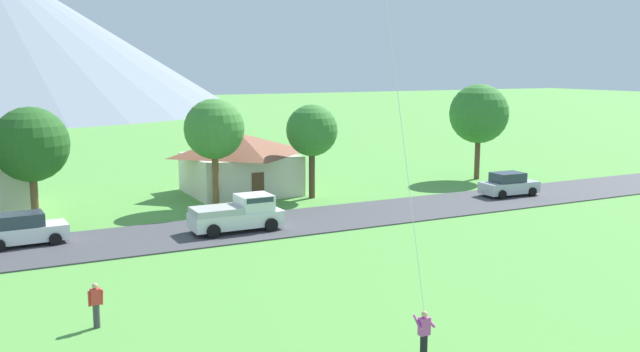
% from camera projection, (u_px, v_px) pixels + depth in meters
% --- Properties ---
extents(road_strip, '(160.00, 6.56, 0.08)m').
position_uv_depth(road_strip, '(236.00, 229.00, 39.66)').
color(road_strip, '#424247').
rests_on(road_strip, ground).
extents(mountain_west_ridge, '(89.44, 89.44, 25.57)m').
position_uv_depth(mountain_west_ridge, '(41.00, 51.00, 170.92)').
color(mountain_west_ridge, gray).
rests_on(mountain_west_ridge, ground).
extents(house_left_center, '(7.97, 7.47, 4.44)m').
position_uv_depth(house_left_center, '(240.00, 162.00, 50.67)').
color(house_left_center, beige).
rests_on(house_left_center, ground).
extents(tree_near_left, '(4.00, 4.00, 7.22)m').
position_uv_depth(tree_near_left, '(214.00, 130.00, 45.20)').
color(tree_near_left, brown).
rests_on(tree_near_left, ground).
extents(tree_left_of_center, '(4.85, 4.85, 7.86)m').
position_uv_depth(tree_left_of_center, '(479.00, 114.00, 56.31)').
color(tree_left_of_center, brown).
rests_on(tree_left_of_center, ground).
extents(tree_near_right, '(4.33, 4.33, 7.05)m').
position_uv_depth(tree_near_right, '(31.00, 145.00, 39.35)').
color(tree_near_right, brown).
rests_on(tree_near_right, ground).
extents(tree_far_right, '(3.64, 3.64, 6.66)m').
position_uv_depth(tree_far_right, '(312.00, 131.00, 48.29)').
color(tree_far_right, '#4C3823').
rests_on(tree_far_right, ground).
extents(parked_car_white_west_end, '(4.27, 2.22, 1.68)m').
position_uv_depth(parked_car_white_west_end, '(24.00, 230.00, 35.90)').
color(parked_car_white_west_end, white).
rests_on(parked_car_white_west_end, road_strip).
extents(parked_car_silver_mid_west, '(4.28, 2.23, 1.68)m').
position_uv_depth(parked_car_silver_mid_west, '(509.00, 185.00, 49.40)').
color(parked_car_silver_mid_west, '#B7BCC1').
rests_on(parked_car_silver_mid_west, road_strip).
extents(pickup_truck_white_west_side, '(5.20, 2.32, 1.99)m').
position_uv_depth(pickup_truck_white_west_side, '(239.00, 214.00, 38.93)').
color(pickup_truck_white_west_side, white).
rests_on(pickup_truck_white_west_side, road_strip).
extents(watcher_person, '(0.56, 0.24, 1.68)m').
position_uv_depth(watcher_person, '(96.00, 304.00, 24.70)').
color(watcher_person, '#3D3D42').
rests_on(watcher_person, ground).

